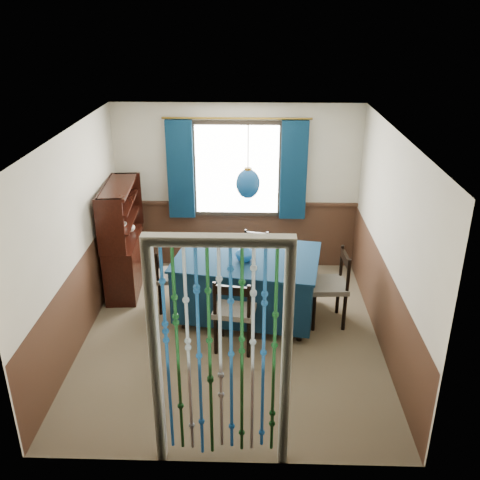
{
  "coord_description": "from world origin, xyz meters",
  "views": [
    {
      "loc": [
        0.27,
        -5.56,
        3.74
      ],
      "look_at": [
        0.09,
        0.39,
        1.12
      ],
      "focal_mm": 40.0,
      "sensor_mm": 36.0,
      "label": 1
    }
  ],
  "objects_px": {
    "chair_right": "(330,286)",
    "pendant_lamp": "(248,183)",
    "sideboard": "(124,253)",
    "vase_table": "(244,253)",
    "chair_far": "(254,259)",
    "dining_table": "(247,282)",
    "vase_sideboard": "(130,226)",
    "bowl_shelf": "(119,225)",
    "chair_near": "(235,311)",
    "chair_left": "(170,276)"
  },
  "relations": [
    {
      "from": "dining_table",
      "to": "vase_sideboard",
      "type": "xyz_separation_m",
      "value": [
        -1.7,
        0.96,
        0.36
      ]
    },
    {
      "from": "dining_table",
      "to": "pendant_lamp",
      "type": "xyz_separation_m",
      "value": [
        -0.0,
        -0.0,
        1.32
      ]
    },
    {
      "from": "pendant_lamp",
      "to": "vase_table",
      "type": "relative_size",
      "value": 4.22
    },
    {
      "from": "pendant_lamp",
      "to": "chair_far",
      "type": "bearing_deg",
      "value": 84.22
    },
    {
      "from": "sideboard",
      "to": "vase_table",
      "type": "xyz_separation_m",
      "value": [
        1.72,
        -0.84,
        0.41
      ]
    },
    {
      "from": "chair_far",
      "to": "pendant_lamp",
      "type": "xyz_separation_m",
      "value": [
        -0.08,
        -0.81,
        1.38
      ]
    },
    {
      "from": "chair_left",
      "to": "bowl_shelf",
      "type": "bearing_deg",
      "value": -115.51
    },
    {
      "from": "dining_table",
      "to": "chair_left",
      "type": "distance_m",
      "value": 1.03
    },
    {
      "from": "sideboard",
      "to": "bowl_shelf",
      "type": "height_order",
      "value": "sideboard"
    },
    {
      "from": "chair_near",
      "to": "dining_table",
      "type": "bearing_deg",
      "value": 88.51
    },
    {
      "from": "pendant_lamp",
      "to": "vase_table",
      "type": "bearing_deg",
      "value": -105.25
    },
    {
      "from": "vase_sideboard",
      "to": "sideboard",
      "type": "bearing_deg",
      "value": -103.28
    },
    {
      "from": "chair_right",
      "to": "pendant_lamp",
      "type": "relative_size",
      "value": 1.12
    },
    {
      "from": "chair_far",
      "to": "sideboard",
      "type": "bearing_deg",
      "value": 17.03
    },
    {
      "from": "pendant_lamp",
      "to": "vase_sideboard",
      "type": "height_order",
      "value": "pendant_lamp"
    },
    {
      "from": "chair_near",
      "to": "pendant_lamp",
      "type": "xyz_separation_m",
      "value": [
        0.13,
        0.74,
        1.31
      ]
    },
    {
      "from": "chair_left",
      "to": "pendant_lamp",
      "type": "height_order",
      "value": "pendant_lamp"
    },
    {
      "from": "chair_right",
      "to": "chair_near",
      "type": "bearing_deg",
      "value": 114.3
    },
    {
      "from": "dining_table",
      "to": "chair_near",
      "type": "height_order",
      "value": "chair_near"
    },
    {
      "from": "chair_right",
      "to": "sideboard",
      "type": "bearing_deg",
      "value": 70.03
    },
    {
      "from": "vase_table",
      "to": "vase_sideboard",
      "type": "bearing_deg",
      "value": 146.59
    },
    {
      "from": "chair_left",
      "to": "vase_table",
      "type": "height_order",
      "value": "vase_table"
    },
    {
      "from": "sideboard",
      "to": "chair_right",
      "type": "bearing_deg",
      "value": -20.72
    },
    {
      "from": "chair_left",
      "to": "sideboard",
      "type": "relative_size",
      "value": 0.57
    },
    {
      "from": "sideboard",
      "to": "vase_table",
      "type": "bearing_deg",
      "value": -30.26
    },
    {
      "from": "chair_far",
      "to": "vase_sideboard",
      "type": "xyz_separation_m",
      "value": [
        -1.78,
        0.15,
        0.42
      ]
    },
    {
      "from": "pendant_lamp",
      "to": "chair_right",
      "type": "bearing_deg",
      "value": -6.62
    },
    {
      "from": "sideboard",
      "to": "pendant_lamp",
      "type": "xyz_separation_m",
      "value": [
        1.76,
        -0.71,
        1.26
      ]
    },
    {
      "from": "sideboard",
      "to": "vase_sideboard",
      "type": "bearing_deg",
      "value": 72.56
    },
    {
      "from": "chair_near",
      "to": "vase_sideboard",
      "type": "distance_m",
      "value": 2.34
    },
    {
      "from": "chair_near",
      "to": "chair_far",
      "type": "distance_m",
      "value": 1.57
    },
    {
      "from": "chair_far",
      "to": "chair_right",
      "type": "distance_m",
      "value": 1.34
    },
    {
      "from": "bowl_shelf",
      "to": "vase_table",
      "type": "bearing_deg",
      "value": -18.4
    },
    {
      "from": "vase_table",
      "to": "bowl_shelf",
      "type": "height_order",
      "value": "bowl_shelf"
    },
    {
      "from": "dining_table",
      "to": "vase_sideboard",
      "type": "height_order",
      "value": "vase_sideboard"
    },
    {
      "from": "sideboard",
      "to": "bowl_shelf",
      "type": "distance_m",
      "value": 0.61
    },
    {
      "from": "chair_right",
      "to": "pendant_lamp",
      "type": "height_order",
      "value": "pendant_lamp"
    },
    {
      "from": "chair_right",
      "to": "vase_table",
      "type": "relative_size",
      "value": 4.73
    },
    {
      "from": "chair_far",
      "to": "chair_left",
      "type": "height_order",
      "value": "chair_left"
    },
    {
      "from": "dining_table",
      "to": "chair_far",
      "type": "relative_size",
      "value": 2.42
    },
    {
      "from": "chair_far",
      "to": "chair_near",
      "type": "bearing_deg",
      "value": 95.93
    },
    {
      "from": "dining_table",
      "to": "chair_far",
      "type": "xyz_separation_m",
      "value": [
        0.08,
        0.81,
        -0.06
      ]
    },
    {
      "from": "dining_table",
      "to": "chair_near",
      "type": "bearing_deg",
      "value": -90.99
    },
    {
      "from": "dining_table",
      "to": "pendant_lamp",
      "type": "relative_size",
      "value": 2.24
    },
    {
      "from": "vase_sideboard",
      "to": "chair_far",
      "type": "bearing_deg",
      "value": -4.85
    },
    {
      "from": "chair_right",
      "to": "pendant_lamp",
      "type": "bearing_deg",
      "value": 79.96
    },
    {
      "from": "dining_table",
      "to": "chair_far",
      "type": "bearing_deg",
      "value": 93.51
    },
    {
      "from": "chair_near",
      "to": "chair_far",
      "type": "xyz_separation_m",
      "value": [
        0.22,
        1.55,
        -0.07
      ]
    },
    {
      "from": "vase_table",
      "to": "chair_far",
      "type": "bearing_deg",
      "value": 82.87
    },
    {
      "from": "sideboard",
      "to": "vase_table",
      "type": "height_order",
      "value": "sideboard"
    }
  ]
}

